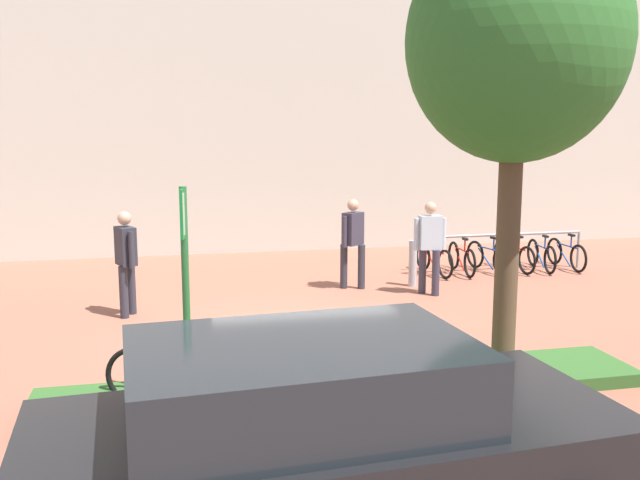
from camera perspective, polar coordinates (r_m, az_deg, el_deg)
ground_plane at (r=10.35m, az=-2.26°, el=-7.79°), size 60.00×60.00×0.00m
building_facade at (r=17.64m, az=-7.05°, el=15.51°), size 28.00×1.20×10.00m
planter_strip at (r=8.09m, az=2.43°, el=-12.11°), size 7.00×1.10×0.16m
tree_sidewalk at (r=8.47m, az=15.95°, el=15.38°), size 2.54×2.54×5.41m
parking_sign_post at (r=7.42m, az=-11.12°, el=-2.09°), size 0.08×0.36×2.43m
bike_at_sign at (r=7.81m, az=-11.53°, el=-10.97°), size 1.62×0.61×0.86m
bike_rack_cluster at (r=15.28m, az=14.81°, el=-1.25°), size 3.76×1.60×0.83m
bollard_steel at (r=13.47m, az=7.69°, el=-1.93°), size 0.16×0.16×0.90m
person_suited_navy at (r=11.55m, az=-15.77°, el=-1.35°), size 0.38×0.57×1.72m
person_suited_dark at (r=13.08m, az=2.74°, el=0.18°), size 0.50×0.43×1.72m
person_shirt_blue at (r=12.75m, az=9.08°, el=-0.16°), size 0.61×0.38×1.72m
car_black_suv at (r=5.20m, az=0.16°, el=-16.54°), size 4.41×2.25×1.54m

